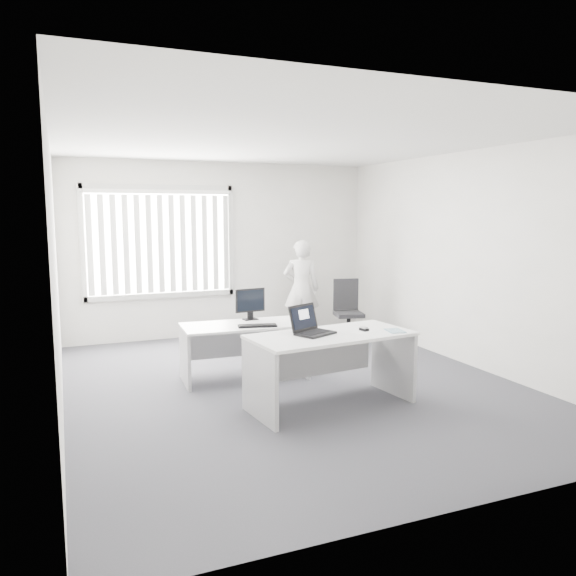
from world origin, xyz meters
name	(u,v)px	position (x,y,z in m)	size (l,w,h in m)	color
ground	(293,385)	(0.00, 0.00, 0.00)	(6.00, 6.00, 0.00)	#44444A
wall_back	(222,250)	(0.00, 3.00, 1.40)	(5.00, 0.02, 2.80)	silver
wall_front	(471,307)	(0.00, -3.00, 1.40)	(5.00, 0.02, 2.80)	silver
wall_left	(56,275)	(-2.50, 0.00, 1.40)	(0.02, 6.00, 2.80)	silver
wall_right	(469,259)	(2.50, 0.00, 1.40)	(0.02, 6.00, 2.80)	silver
ceiling	(293,140)	(0.00, 0.00, 2.80)	(5.00, 6.00, 0.02)	silver
window	(160,242)	(-1.00, 2.96, 1.55)	(2.32, 0.06, 1.76)	#B4B4B0
blinds	(161,244)	(-1.00, 2.90, 1.52)	(2.20, 0.10, 1.50)	white
desk_near	(331,354)	(0.09, -0.81, 0.55)	(1.77, 0.98, 0.77)	white
desk_far	(244,339)	(-0.44, 0.47, 0.48)	(1.51, 0.76, 0.67)	white
office_chair	(348,321)	(1.72, 1.84, 0.30)	(0.65, 0.65, 0.96)	black
person	(301,289)	(1.12, 2.32, 0.79)	(0.57, 0.38, 1.57)	silver
laptop	(315,320)	(-0.08, -0.78, 0.92)	(0.38, 0.34, 0.30)	black
paper_sheet	(366,331)	(0.49, -0.83, 0.77)	(0.28, 0.20, 0.00)	white
mouse	(364,329)	(0.48, -0.81, 0.79)	(0.06, 0.10, 0.04)	#B8B8BA
booklet	(395,331)	(0.77, -0.95, 0.78)	(0.16, 0.22, 0.01)	white
keyboard	(257,326)	(-0.34, 0.26, 0.68)	(0.45, 0.15, 0.02)	black
monitor	(250,304)	(-0.28, 0.71, 0.87)	(0.39, 0.12, 0.39)	black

